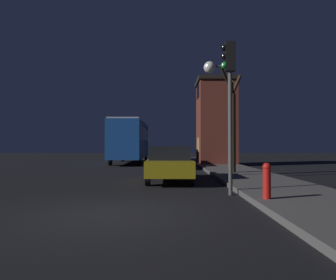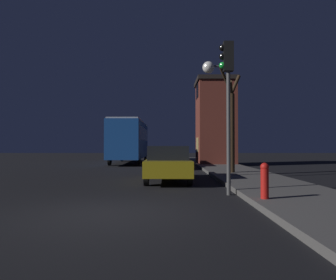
# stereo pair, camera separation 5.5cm
# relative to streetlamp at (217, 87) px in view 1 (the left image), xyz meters

# --- Properties ---
(ground_plane) EXTENTS (120.00, 120.00, 0.00)m
(ground_plane) POSITION_rel_streetlamp_xyz_m (-3.54, -7.58, -4.18)
(ground_plane) COLOR black
(sidewalk) EXTENTS (3.04, 60.00, 0.16)m
(sidewalk) POSITION_rel_streetlamp_xyz_m (1.41, -7.58, -4.10)
(sidewalk) COLOR #514F4C
(sidewalk) RESTS_ON ground
(brick_building) EXTENTS (2.98, 3.88, 6.44)m
(brick_building) POSITION_rel_streetlamp_xyz_m (1.46, 10.40, -0.78)
(brick_building) COLOR brown
(brick_building) RESTS_ON sidewalk
(streetlamp) EXTENTS (1.24, 0.54, 5.17)m
(streetlamp) POSITION_rel_streetlamp_xyz_m (0.00, 0.00, 0.00)
(streetlamp) COLOR #4C4C4C
(streetlamp) RESTS_ON sidewalk
(traffic_light) EXTENTS (0.43, 0.24, 4.65)m
(traffic_light) POSITION_rel_streetlamp_xyz_m (-0.38, -4.92, -0.85)
(traffic_light) COLOR #4C4C4C
(traffic_light) RESTS_ON ground
(bare_tree) EXTENTS (1.35, 1.41, 5.15)m
(bare_tree) POSITION_rel_streetlamp_xyz_m (0.99, 1.56, -1.63)
(bare_tree) COLOR #382819
(bare_tree) RESTS_ON sidewalk
(bus) EXTENTS (2.44, 10.08, 3.55)m
(bus) POSITION_rel_streetlamp_xyz_m (-5.47, 13.11, -2.06)
(bus) COLOR #194793
(bus) RESTS_ON ground
(car_near_lane) EXTENTS (1.80, 4.76, 1.48)m
(car_near_lane) POSITION_rel_streetlamp_xyz_m (-2.18, -1.14, -3.39)
(car_near_lane) COLOR olive
(car_near_lane) RESTS_ON ground
(car_mid_lane) EXTENTS (1.90, 4.40, 1.44)m
(car_mid_lane) POSITION_rel_streetlamp_xyz_m (-2.20, 6.83, -3.41)
(car_mid_lane) COLOR black
(car_mid_lane) RESTS_ON ground
(fire_hydrant) EXTENTS (0.21, 0.21, 0.91)m
(fire_hydrant) POSITION_rel_streetlamp_xyz_m (0.24, -6.58, -3.54)
(fire_hydrant) COLOR red
(fire_hydrant) RESTS_ON sidewalk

